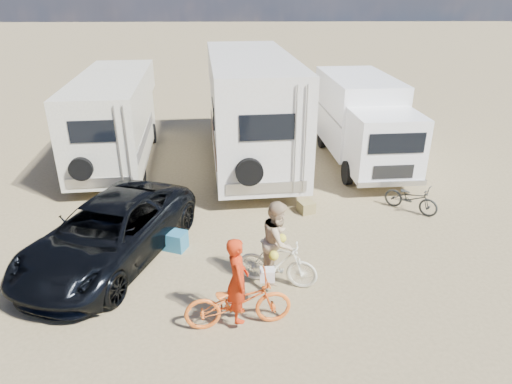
{
  "coord_description": "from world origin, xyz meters",
  "views": [
    {
      "loc": [
        -0.14,
        -8.07,
        5.88
      ],
      "look_at": [
        0.09,
        1.82,
        1.3
      ],
      "focal_mm": 32.03,
      "sensor_mm": 36.0,
      "label": 1
    }
  ],
  "objects_px": {
    "rider_woman": "(278,248)",
    "rv_main": "(251,112)",
    "dark_suv": "(109,233)",
    "bike_woman": "(277,263)",
    "box_truck": "(364,123)",
    "rider_man": "(238,288)",
    "rv_left": "(115,121)",
    "bike_parked": "(411,198)",
    "bike_man": "(238,302)",
    "cooler": "(174,240)",
    "crate": "(306,207)"
  },
  "relations": [
    {
      "from": "rider_woman",
      "to": "rv_main",
      "type": "bearing_deg",
      "value": 20.94
    },
    {
      "from": "rv_main",
      "to": "dark_suv",
      "type": "xyz_separation_m",
      "value": [
        -3.33,
        -6.05,
        -1.16
      ]
    },
    {
      "from": "bike_woman",
      "to": "rider_woman",
      "type": "relative_size",
      "value": 0.97
    },
    {
      "from": "box_truck",
      "to": "rider_man",
      "type": "height_order",
      "value": "box_truck"
    },
    {
      "from": "rv_left",
      "to": "box_truck",
      "type": "height_order",
      "value": "rv_left"
    },
    {
      "from": "bike_parked",
      "to": "rider_man",
      "type": "bearing_deg",
      "value": 173.68
    },
    {
      "from": "bike_man",
      "to": "cooler",
      "type": "height_order",
      "value": "bike_man"
    },
    {
      "from": "bike_woman",
      "to": "rider_man",
      "type": "distance_m",
      "value": 1.53
    },
    {
      "from": "rider_man",
      "to": "rider_woman",
      "type": "distance_m",
      "value": 1.5
    },
    {
      "from": "bike_woman",
      "to": "bike_parked",
      "type": "bearing_deg",
      "value": -32.6
    },
    {
      "from": "bike_woman",
      "to": "rider_woman",
      "type": "bearing_deg",
      "value": 93.36
    },
    {
      "from": "crate",
      "to": "box_truck",
      "type": "bearing_deg",
      "value": 57.71
    },
    {
      "from": "rv_left",
      "to": "dark_suv",
      "type": "height_order",
      "value": "rv_left"
    },
    {
      "from": "dark_suv",
      "to": "rider_man",
      "type": "bearing_deg",
      "value": -18.71
    },
    {
      "from": "bike_parked",
      "to": "box_truck",
      "type": "bearing_deg",
      "value": 47.87
    },
    {
      "from": "rv_left",
      "to": "bike_woman",
      "type": "bearing_deg",
      "value": -60.63
    },
    {
      "from": "rider_man",
      "to": "bike_woman",
      "type": "bearing_deg",
      "value": -40.65
    },
    {
      "from": "box_truck",
      "to": "rider_woman",
      "type": "height_order",
      "value": "box_truck"
    },
    {
      "from": "bike_parked",
      "to": "bike_man",
      "type": "bearing_deg",
      "value": 173.68
    },
    {
      "from": "bike_man",
      "to": "bike_parked",
      "type": "relative_size",
      "value": 1.31
    },
    {
      "from": "bike_woman",
      "to": "crate",
      "type": "xyz_separation_m",
      "value": [
        1.03,
        3.3,
        -0.35
      ]
    },
    {
      "from": "bike_man",
      "to": "dark_suv",
      "type": "bearing_deg",
      "value": 44.18
    },
    {
      "from": "bike_man",
      "to": "rv_main",
      "type": "bearing_deg",
      "value": -10.46
    },
    {
      "from": "rv_left",
      "to": "rider_man",
      "type": "distance_m",
      "value": 9.71
    },
    {
      "from": "dark_suv",
      "to": "rider_woman",
      "type": "bearing_deg",
      "value": 3.7
    },
    {
      "from": "dark_suv",
      "to": "bike_man",
      "type": "height_order",
      "value": "dark_suv"
    },
    {
      "from": "cooler",
      "to": "bike_woman",
      "type": "bearing_deg",
      "value": -10.86
    },
    {
      "from": "cooler",
      "to": "crate",
      "type": "xyz_separation_m",
      "value": [
        3.41,
        1.84,
        -0.07
      ]
    },
    {
      "from": "bike_woman",
      "to": "rider_woman",
      "type": "height_order",
      "value": "rider_woman"
    },
    {
      "from": "box_truck",
      "to": "rider_woman",
      "type": "distance_m",
      "value": 7.89
    },
    {
      "from": "rv_main",
      "to": "rv_left",
      "type": "relative_size",
      "value": 1.1
    },
    {
      "from": "rv_main",
      "to": "rider_man",
      "type": "xyz_separation_m",
      "value": [
        -0.37,
        -8.36,
        -1.02
      ]
    },
    {
      "from": "bike_woman",
      "to": "crate",
      "type": "relative_size",
      "value": 4.25
    },
    {
      "from": "box_truck",
      "to": "crate",
      "type": "relative_size",
      "value": 14.82
    },
    {
      "from": "rv_left",
      "to": "bike_parked",
      "type": "distance_m",
      "value": 10.03
    },
    {
      "from": "cooler",
      "to": "crate",
      "type": "relative_size",
      "value": 1.41
    },
    {
      "from": "bike_parked",
      "to": "bike_woman",
      "type": "bearing_deg",
      "value": 169.82
    },
    {
      "from": "bike_man",
      "to": "cooler",
      "type": "bearing_deg",
      "value": 21.99
    },
    {
      "from": "bike_woman",
      "to": "crate",
      "type": "bearing_deg",
      "value": 0.05
    },
    {
      "from": "rider_woman",
      "to": "cooler",
      "type": "bearing_deg",
      "value": 75.74
    },
    {
      "from": "rider_man",
      "to": "crate",
      "type": "xyz_separation_m",
      "value": [
        1.84,
        4.57,
        -0.68
      ]
    },
    {
      "from": "bike_woman",
      "to": "cooler",
      "type": "height_order",
      "value": "bike_woman"
    },
    {
      "from": "dark_suv",
      "to": "rider_man",
      "type": "relative_size",
      "value": 2.97
    },
    {
      "from": "bike_woman",
      "to": "dark_suv",
      "type": "bearing_deg",
      "value": 91.91
    },
    {
      "from": "dark_suv",
      "to": "crate",
      "type": "height_order",
      "value": "dark_suv"
    },
    {
      "from": "bike_man",
      "to": "rider_woman",
      "type": "bearing_deg",
      "value": -40.65
    },
    {
      "from": "rv_main",
      "to": "box_truck",
      "type": "height_order",
      "value": "rv_main"
    },
    {
      "from": "crate",
      "to": "dark_suv",
      "type": "bearing_deg",
      "value": -154.82
    },
    {
      "from": "rv_main",
      "to": "rider_woman",
      "type": "relative_size",
      "value": 4.29
    },
    {
      "from": "rv_left",
      "to": "rider_woman",
      "type": "bearing_deg",
      "value": -60.63
    }
  ]
}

